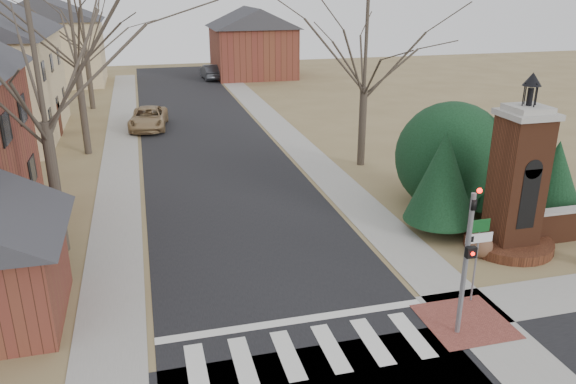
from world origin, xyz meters
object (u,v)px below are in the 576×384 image
object	(u,v)px
brick_gate_monument	(515,193)
distant_car	(211,72)
traffic_signal_pole	(468,250)
sign_post	(478,244)
pickup_truck	(148,118)

from	to	relation	value
brick_gate_monument	distant_car	xyz separation A→B (m)	(-5.60, 42.12, -1.41)
traffic_signal_pole	brick_gate_monument	size ratio (longest dim) A/B	0.69
traffic_signal_pole	distant_car	bearing A→B (deg)	91.11
sign_post	distant_car	distance (m)	45.19
sign_post	brick_gate_monument	size ratio (longest dim) A/B	0.42
sign_post	pickup_truck	world-z (taller)	sign_post
traffic_signal_pole	brick_gate_monument	world-z (taller)	brick_gate_monument
sign_post	distant_car	world-z (taller)	sign_post
sign_post	pickup_truck	size ratio (longest dim) A/B	0.54
sign_post	traffic_signal_pole	bearing A→B (deg)	-132.43
brick_gate_monument	pickup_truck	bearing A→B (deg)	119.09
traffic_signal_pole	distant_car	world-z (taller)	traffic_signal_pole
sign_post	pickup_truck	bearing A→B (deg)	109.57
traffic_signal_pole	distant_car	size ratio (longest dim) A/B	0.98
traffic_signal_pole	pickup_truck	size ratio (longest dim) A/B	0.89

